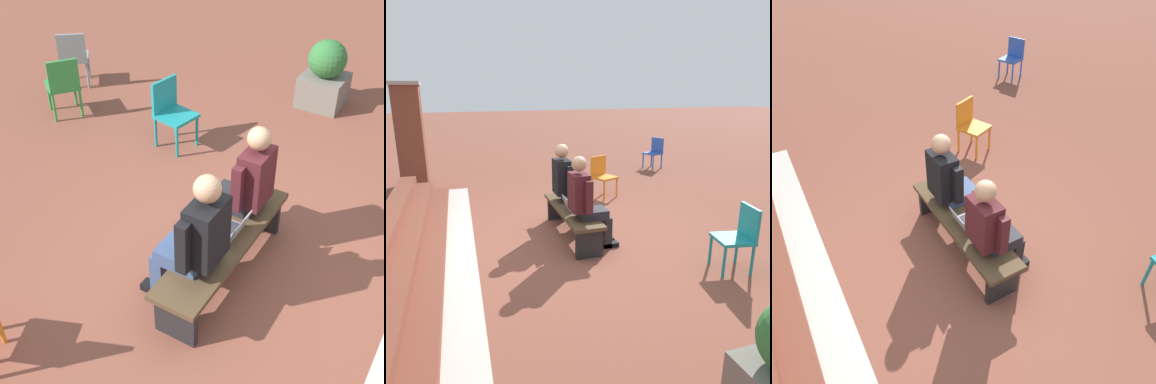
{
  "view_description": "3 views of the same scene",
  "coord_description": "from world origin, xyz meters",
  "views": [
    {
      "loc": [
        3.25,
        1.4,
        3.58
      ],
      "look_at": [
        0.21,
        -0.44,
        0.9
      ],
      "focal_mm": 50.0,
      "sensor_mm": 36.0,
      "label": 1
    },
    {
      "loc": [
        -5.03,
        1.4,
        2.25
      ],
      "look_at": [
        0.51,
        -0.38,
        0.59
      ],
      "focal_mm": 35.0,
      "sensor_mm": 36.0,
      "label": 2
    },
    {
      "loc": [
        -2.55,
        1.4,
        3.38
      ],
      "look_at": [
        0.23,
        -0.23,
        0.77
      ],
      "focal_mm": 35.0,
      "sensor_mm": 36.0,
      "label": 3
    }
  ],
  "objects": [
    {
      "name": "laptop",
      "position": [
        0.05,
        -0.15,
        0.5
      ],
      "size": [
        0.32,
        0.29,
        0.21
      ],
      "color": "#9EA0A5",
      "rests_on": "bench"
    },
    {
      "name": "brick_pillar_right_of_steps",
      "position": [
        4.1,
        2.41,
        1.18
      ],
      "size": [
        0.64,
        0.64,
        2.34
      ],
      "color": "brown",
      "rests_on": "ground"
    },
    {
      "name": "brick_steps",
      "position": [
        0.14,
        2.25,
        0.18
      ],
      "size": [
        5.97,
        0.9,
        0.45
      ],
      "color": "brown",
      "rests_on": "ground"
    },
    {
      "name": "bench",
      "position": [
        0.14,
        -0.16,
        0.35
      ],
      "size": [
        1.8,
        0.44,
        0.45
      ],
      "color": "#4C3823",
      "rests_on": "ground"
    },
    {
      "name": "concrete_strip",
      "position": [
        0.14,
        1.5,
        0.0
      ],
      "size": [
        6.77,
        0.4,
        0.01
      ],
      "primitive_type": "cube",
      "color": "#B7B2A8",
      "rests_on": "ground"
    },
    {
      "name": "person_adult",
      "position": [
        0.53,
        -0.23,
        0.73
      ],
      "size": [
        0.56,
        0.71,
        1.37
      ],
      "color": "#384C75",
      "rests_on": "ground"
    },
    {
      "name": "ground_plane",
      "position": [
        0.0,
        0.0,
        0.0
      ],
      "size": [
        60.0,
        60.0,
        0.0
      ],
      "primitive_type": "plane",
      "color": "brown"
    },
    {
      "name": "person_student",
      "position": [
        -0.34,
        -0.22,
        0.71
      ],
      "size": [
        0.54,
        0.68,
        1.34
      ],
      "color": "#232328",
      "rests_on": "ground"
    },
    {
      "name": "plastic_chair_near_bench_right",
      "position": [
        2.02,
        -1.38,
        0.48
      ],
      "size": [
        0.55,
        0.55,
        0.84
      ],
      "color": "orange",
      "rests_on": "ground"
    },
    {
      "name": "plastic_chair_by_pillar",
      "position": [
        -1.55,
        -1.81,
        0.48
      ],
      "size": [
        0.49,
        0.49,
        0.84
      ],
      "color": "teal",
      "rests_on": "ground"
    },
    {
      "name": "plastic_chair_far_left",
      "position": [
        4.2,
        -3.81,
        0.48
      ],
      "size": [
        0.54,
        0.54,
        0.84
      ],
      "color": "#2D56B7",
      "rests_on": "ground"
    }
  ]
}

